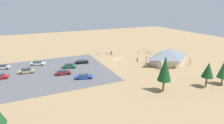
{
  "coord_description": "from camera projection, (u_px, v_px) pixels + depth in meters",
  "views": [
    {
      "loc": [
        30.51,
        60.5,
        20.03
      ],
      "look_at": [
        4.81,
        5.84,
        1.2
      ],
      "focal_mm": 30.3,
      "sensor_mm": 36.0,
      "label": 1
    }
  ],
  "objects": [
    {
      "name": "ground",
      "position": [
        117.0,
        59.0,
        70.62
      ],
      "size": [
        160.0,
        160.0,
        0.0
      ],
      "primitive_type": "plane",
      "color": "#9E7F56",
      "rests_on": "ground"
    },
    {
      "name": "parking_lot_asphalt",
      "position": [
        48.0,
        73.0,
        56.96
      ],
      "size": [
        35.66,
        30.4,
        0.05
      ],
      "primitive_type": "cube",
      "color": "#56565B",
      "rests_on": "ground"
    },
    {
      "name": "bike_pavilion",
      "position": [
        168.0,
        56.0,
        63.65
      ],
      "size": [
        12.47,
        8.21,
        5.52
      ],
      "color": "beige",
      "rests_on": "ground"
    },
    {
      "name": "trash_bin",
      "position": [
        111.0,
        53.0,
        78.23
      ],
      "size": [
        0.6,
        0.6,
        0.9
      ],
      "primitive_type": "cylinder",
      "color": "brown",
      "rests_on": "ground"
    },
    {
      "name": "lot_sign",
      "position": [
        98.0,
        54.0,
        71.92
      ],
      "size": [
        0.56,
        0.08,
        2.2
      ],
      "color": "#99999E",
      "rests_on": "ground"
    },
    {
      "name": "pine_east",
      "position": [
        165.0,
        69.0,
        43.23
      ],
      "size": [
        3.13,
        3.13,
        8.7
      ],
      "color": "brown",
      "rests_on": "ground"
    },
    {
      "name": "pine_midwest",
      "position": [
        208.0,
        70.0,
        45.85
      ],
      "size": [
        2.84,
        2.84,
        6.4
      ],
      "color": "brown",
      "rests_on": "ground"
    },
    {
      "name": "bicycle_teal_near_porch",
      "position": [
        138.0,
        52.0,
        79.24
      ],
      "size": [
        1.36,
        1.03,
        0.79
      ],
      "color": "black",
      "rests_on": "ground"
    },
    {
      "name": "bicycle_black_yard_center",
      "position": [
        107.0,
        54.0,
        76.66
      ],
      "size": [
        1.27,
        1.28,
        0.87
      ],
      "color": "black",
      "rests_on": "ground"
    },
    {
      "name": "bicycle_purple_yard_left",
      "position": [
        145.0,
        49.0,
        84.67
      ],
      "size": [
        1.58,
        0.81,
        0.89
      ],
      "color": "black",
      "rests_on": "ground"
    },
    {
      "name": "bicycle_silver_edge_north",
      "position": [
        149.0,
        51.0,
        81.53
      ],
      "size": [
        1.72,
        0.48,
        0.9
      ],
      "color": "black",
      "rests_on": "ground"
    },
    {
      "name": "bicycle_yellow_back_row",
      "position": [
        112.0,
        55.0,
        75.1
      ],
      "size": [
        0.5,
        1.72,
        0.9
      ],
      "color": "black",
      "rests_on": "ground"
    },
    {
      "name": "bicycle_white_by_bin",
      "position": [
        150.0,
        53.0,
        77.8
      ],
      "size": [
        0.85,
        1.55,
        0.8
      ],
      "color": "black",
      "rests_on": "ground"
    },
    {
      "name": "bicycle_green_trailside",
      "position": [
        146.0,
        53.0,
        77.46
      ],
      "size": [
        1.27,
        1.23,
        0.81
      ],
      "color": "black",
      "rests_on": "ground"
    },
    {
      "name": "car_green_end_stall",
      "position": [
        69.0,
        66.0,
        60.95
      ],
      "size": [
        4.64,
        3.41,
        1.4
      ],
      "color": "#1E6B3D",
      "rests_on": "parking_lot_asphalt"
    },
    {
      "name": "car_white_mid_lot",
      "position": [
        38.0,
        63.0,
        63.71
      ],
      "size": [
        5.05,
        3.53,
        1.3
      ],
      "color": "white",
      "rests_on": "parking_lot_asphalt"
    },
    {
      "name": "car_tan_near_entry",
      "position": [
        27.0,
        71.0,
        56.33
      ],
      "size": [
        4.71,
        2.39,
        1.5
      ],
      "color": "tan",
      "rests_on": "parking_lot_asphalt"
    },
    {
      "name": "car_silver_second_row",
      "position": [
        2.0,
        67.0,
        59.84
      ],
      "size": [
        5.05,
        3.0,
        1.4
      ],
      "color": "#BCBCC1",
      "rests_on": "parking_lot_asphalt"
    },
    {
      "name": "car_black_back_corner",
      "position": [
        82.0,
        62.0,
        65.49
      ],
      "size": [
        4.68,
        2.42,
        1.24
      ],
      "color": "black",
      "rests_on": "parking_lot_asphalt"
    },
    {
      "name": "car_blue_far_end",
      "position": [
        84.0,
        76.0,
        52.25
      ],
      "size": [
        5.1,
        3.09,
        1.25
      ],
      "color": "#1E42B2",
      "rests_on": "parking_lot_asphalt"
    },
    {
      "name": "car_maroon_front_row",
      "position": [
        63.0,
        72.0,
        55.22
      ],
      "size": [
        4.57,
        2.5,
        1.41
      ],
      "color": "maroon",
      "rests_on": "parking_lot_asphalt"
    },
    {
      "name": "visitor_near_lot",
      "position": [
        137.0,
        60.0,
        66.81
      ],
      "size": [
        0.4,
        0.37,
        1.73
      ],
      "color": "#2D3347",
      "rests_on": "ground"
    }
  ]
}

